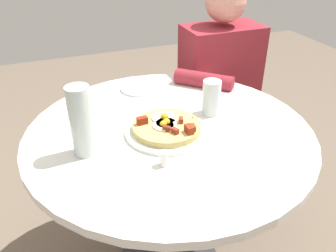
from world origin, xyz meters
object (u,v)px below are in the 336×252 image
Objects in this scene: person_seated at (217,105)px; salt_shaker at (164,158)px; bread_plate at (139,88)px; fork at (225,90)px; dining_table at (169,168)px; water_bottle at (81,121)px; pizza_plate at (167,131)px; water_glass at (211,98)px; knife at (226,93)px; breakfast_pizza at (167,126)px.

person_seated reaches higher than salt_shaker.
bread_plate is 0.91× the size of fork.
bread_plate is at bearing -2.28° from fork.
dining_table is 4.42× the size of water_bottle.
salt_shaker is at bearing -113.35° from pizza_plate.
fork is 0.69m from water_bottle.
fork is 1.35× the size of water_glass.
water_bottle is at bearing -172.95° from dining_table.
bread_plate is 0.37m from knife.
water_glass is at bearing 40.79° from salt_shaker.
dining_table is 0.67m from person_seated.
water_bottle reaches higher than fork.
person_seated is at bearing 50.37° from salt_shaker.
knife is (0.34, 0.19, 0.00)m from pizza_plate.
dining_table is 0.18m from pizza_plate.
water_bottle is (-0.77, -0.52, 0.34)m from person_seated.
pizza_plate is at bearing -152.94° from breakfast_pizza.
salt_shaker is (-0.09, -0.55, 0.02)m from bread_plate.
breakfast_pizza is at bearing 54.17° from fork.
person_seated is at bearing 34.17° from water_bottle.
person_seated is at bearing 46.05° from dining_table.
person_seated is 0.73m from pizza_plate.
pizza_plate is at bearing 3.78° from water_bottle.
pizza_plate is at bearing 66.65° from salt_shaker.
bread_plate is at bearing 121.60° from water_glass.
person_seated is at bearing -92.95° from fork.
breakfast_pizza is 1.31× the size of fork.
breakfast_pizza is 0.42m from fork.
bread_plate reaches higher than knife.
knife is at bearing 29.38° from breakfast_pizza.
fork and knife have the same top height.
salt_shaker is (-0.43, -0.40, 0.02)m from fork.
water_bottle is at bearing -169.62° from water_glass.
dining_table is 0.40m from bread_plate.
pizza_plate is 0.30m from water_bottle.
person_seated is 6.31× the size of knife.
breakfast_pizza is at bearing 51.10° from knife.
pizza_plate is 1.23× the size of breakfast_pizza.
water_glass reaches higher than dining_table.
knife is at bearing 18.70° from water_bottle.
person_seated is 0.91m from salt_shaker.
salt_shaker reaches higher than pizza_plate.
water_glass is 0.37m from salt_shaker.
fork is (0.36, 0.23, 0.00)m from pizza_plate.
water_bottle is (-0.30, -0.04, 0.29)m from dining_table.
dining_table is 5.63× the size of fork.
person_seated is 4.80× the size of breakfast_pizza.
dining_table is 0.20m from breakfast_pizza.
breakfast_pizza is 1.03× the size of water_bottle.
bread_plate is 0.71× the size of water_bottle.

